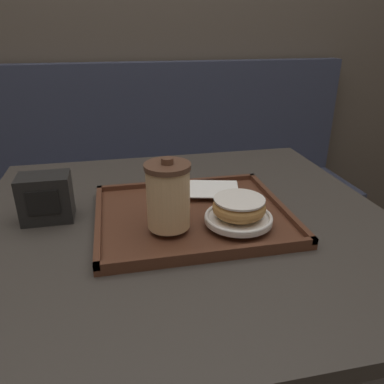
% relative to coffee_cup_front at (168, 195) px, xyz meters
% --- Properties ---
extents(wall_behind, '(8.00, 0.05, 2.40)m').
position_rel_coffee_cup_front_xyz_m(wall_behind, '(0.05, 1.17, 0.35)').
color(wall_behind, brown).
rests_on(wall_behind, ground_plane).
extents(booth_bench, '(1.66, 0.44, 1.00)m').
position_rel_coffee_cup_front_xyz_m(booth_bench, '(0.17, 0.94, -0.53)').
color(booth_bench, '#33384C').
rests_on(booth_bench, ground_plane).
extents(cafe_table, '(0.92, 0.87, 0.76)m').
position_rel_coffee_cup_front_xyz_m(cafe_table, '(0.05, 0.07, -0.27)').
color(cafe_table, '#38332D').
rests_on(cafe_table, ground_plane).
extents(serving_tray, '(0.41, 0.35, 0.02)m').
position_rel_coffee_cup_front_xyz_m(serving_tray, '(0.06, 0.06, -0.08)').
color(serving_tray, '#512D1E').
rests_on(serving_tray, cafe_table).
extents(napkin_paper, '(0.15, 0.13, 0.00)m').
position_rel_coffee_cup_front_xyz_m(napkin_paper, '(0.13, 0.16, -0.07)').
color(napkin_paper, white).
rests_on(napkin_paper, serving_tray).
extents(coffee_cup_front, '(0.09, 0.09, 0.14)m').
position_rel_coffee_cup_front_xyz_m(coffee_cup_front, '(0.00, 0.00, 0.00)').
color(coffee_cup_front, '#E0B784').
rests_on(coffee_cup_front, serving_tray).
extents(plate_with_chocolate_donut, '(0.14, 0.14, 0.01)m').
position_rel_coffee_cup_front_xyz_m(plate_with_chocolate_donut, '(0.14, -0.01, -0.06)').
color(plate_with_chocolate_donut, white).
rests_on(plate_with_chocolate_donut, serving_tray).
extents(donut_chocolate_glazed, '(0.11, 0.11, 0.04)m').
position_rel_coffee_cup_front_xyz_m(donut_chocolate_glazed, '(0.14, -0.01, -0.03)').
color(donut_chocolate_glazed, tan).
rests_on(donut_chocolate_glazed, plate_with_chocolate_donut).
extents(spoon, '(0.03, 0.14, 0.01)m').
position_rel_coffee_cup_front_xyz_m(spoon, '(0.01, 0.14, -0.06)').
color(spoon, silver).
rests_on(spoon, serving_tray).
extents(napkin_dispenser, '(0.11, 0.07, 0.10)m').
position_rel_coffee_cup_front_xyz_m(napkin_dispenser, '(-0.25, 0.13, -0.04)').
color(napkin_dispenser, black).
rests_on(napkin_dispenser, cafe_table).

